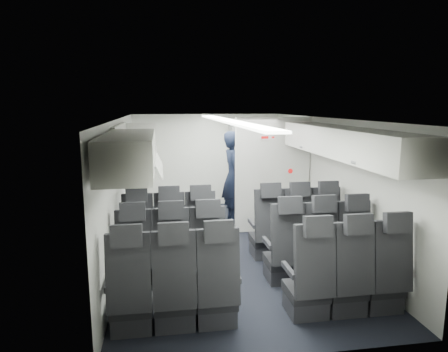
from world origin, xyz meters
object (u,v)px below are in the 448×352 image
object	(u,v)px
seat_row_rear	(264,287)
galley_unit	(248,166)
boarding_door	(132,178)
flight_attendant	(233,177)
seat_row_mid	(246,256)
carry_on_bag	(136,141)
seat_row_front	(234,234)

from	to	relation	value
seat_row_rear	galley_unit	distance (m)	5.17
boarding_door	flight_attendant	xyz separation A→B (m)	(2.01, -0.05, -0.03)
galley_unit	flight_attendant	bearing A→B (deg)	-115.63
seat_row_mid	galley_unit	distance (m)	4.30
boarding_door	carry_on_bag	world-z (taller)	carry_on_bag
boarding_door	seat_row_rear	bearing A→B (deg)	-67.13
seat_row_mid	carry_on_bag	bearing A→B (deg)	136.33
seat_row_front	carry_on_bag	xyz separation A→B (m)	(-1.44, 0.48, 1.41)
seat_row_front	seat_row_rear	world-z (taller)	same
seat_row_rear	boarding_door	world-z (taller)	boarding_door
seat_row_mid	boarding_door	distance (m)	3.45
seat_row_mid	carry_on_bag	distance (m)	2.44
flight_attendant	seat_row_rear	bearing A→B (deg)	169.53
carry_on_bag	galley_unit	bearing A→B (deg)	39.68
seat_row_mid	flight_attendant	bearing A→B (deg)	82.88
galley_unit	carry_on_bag	xyz separation A→B (m)	(-2.39, -2.78, 0.86)
seat_row_mid	carry_on_bag	world-z (taller)	carry_on_bag
seat_row_mid	boarding_door	bearing A→B (deg)	118.77
seat_row_front	seat_row_rear	distance (m)	1.80
flight_attendant	carry_on_bag	world-z (taller)	carry_on_bag
boarding_door	flight_attendant	size ratio (longest dim) A/B	1.00
seat_row_front	flight_attendant	bearing A→B (deg)	79.80
seat_row_rear	galley_unit	size ratio (longest dim) A/B	1.75
flight_attendant	seat_row_mid	bearing A→B (deg)	167.88
seat_row_front	seat_row_mid	world-z (taller)	same
seat_row_front	carry_on_bag	world-z (taller)	carry_on_bag
seat_row_rear	carry_on_bag	distance (m)	3.04
seat_row_mid	seat_row_front	bearing A→B (deg)	90.00
seat_row_mid	seat_row_rear	distance (m)	0.90
carry_on_bag	flight_attendant	bearing A→B (deg)	31.20
boarding_door	carry_on_bag	xyz separation A→B (m)	(0.20, -1.61, 0.86)
seat_row_rear	flight_attendant	xyz separation A→B (m)	(0.37, 3.84, 0.52)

